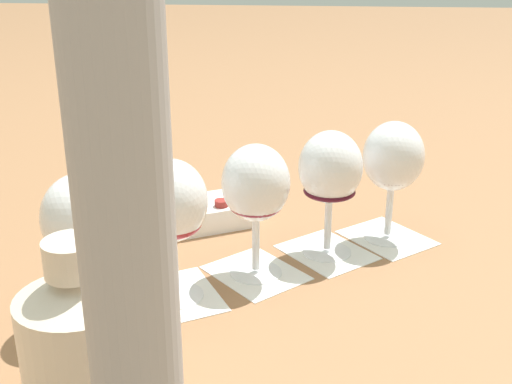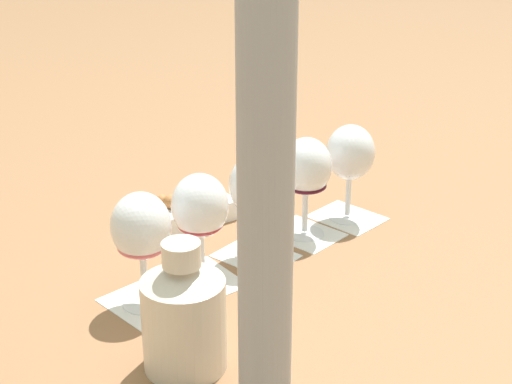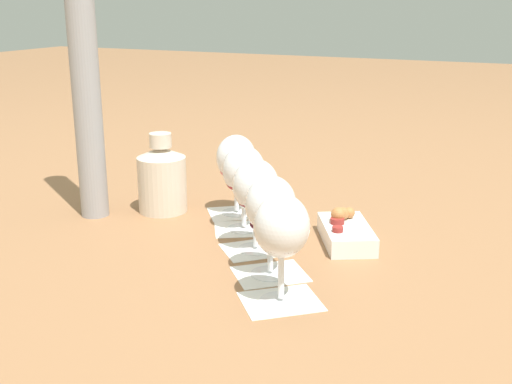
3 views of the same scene
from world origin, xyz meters
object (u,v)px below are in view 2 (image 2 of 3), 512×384
at_px(wine_glass_0, 141,231).
at_px(wine_glass_2, 253,189).
at_px(snack_dish, 186,211).
at_px(umbrella_pole, 266,119).
at_px(wine_glass_4, 350,157).
at_px(ceramic_vase, 184,314).
at_px(wine_glass_1, 200,211).
at_px(wine_glass_3, 306,171).

distance_m(wine_glass_0, wine_glass_2, 0.22).
xyz_separation_m(snack_dish, umbrella_pole, (-0.55, -0.07, 0.35)).
bearing_deg(snack_dish, umbrella_pole, -172.19).
bearing_deg(wine_glass_4, umbrella_pole, 158.06).
relative_size(ceramic_vase, snack_dish, 0.93).
bearing_deg(wine_glass_2, ceramic_vase, 157.75).
height_order(wine_glass_1, wine_glass_3, same).
bearing_deg(wine_glass_1, wine_glass_2, -50.28).
height_order(wine_glass_0, ceramic_vase, same).
xyz_separation_m(wine_glass_1, umbrella_pole, (-0.34, -0.06, 0.25)).
relative_size(wine_glass_1, wine_glass_2, 1.00).
xyz_separation_m(wine_glass_3, umbrella_pole, (-0.48, 0.13, 0.25)).
relative_size(wine_glass_2, snack_dish, 0.92).
height_order(wine_glass_4, snack_dish, wine_glass_4).
height_order(wine_glass_2, umbrella_pole, umbrella_pole).
relative_size(wine_glass_0, wine_glass_1, 1.00).
bearing_deg(snack_dish, wine_glass_1, -175.06).
height_order(wine_glass_1, wine_glass_2, same).
distance_m(wine_glass_2, snack_dish, 0.20).
height_order(wine_glass_2, snack_dish, wine_glass_2).
height_order(wine_glass_0, snack_dish, wine_glass_0).
xyz_separation_m(wine_glass_0, wine_glass_3, (0.20, -0.27, 0.00)).
bearing_deg(snack_dish, ceramic_vase, 178.29).
xyz_separation_m(wine_glass_1, wine_glass_4, (0.20, -0.27, -0.00)).
bearing_deg(ceramic_vase, umbrella_pole, -143.60).
bearing_deg(wine_glass_0, wine_glass_4, -54.17).
relative_size(wine_glass_1, umbrella_pole, 0.24).
bearing_deg(ceramic_vase, wine_glass_1, -8.14).
bearing_deg(wine_glass_4, snack_dish, 87.31).
height_order(wine_glass_0, wine_glass_1, same).
height_order(wine_glass_1, snack_dish, wine_glass_1).
relative_size(wine_glass_2, wine_glass_3, 1.00).
distance_m(wine_glass_1, umbrella_pole, 0.42).
distance_m(wine_glass_3, snack_dish, 0.24).
height_order(wine_glass_3, umbrella_pole, umbrella_pole).
bearing_deg(ceramic_vase, snack_dish, -1.71).
height_order(wine_glass_3, ceramic_vase, same).
bearing_deg(wine_glass_4, wine_glass_1, 126.03).
xyz_separation_m(wine_glass_3, wine_glass_4, (0.06, -0.09, -0.00)).
distance_m(wine_glass_2, ceramic_vase, 0.31).
height_order(wine_glass_2, ceramic_vase, same).
bearing_deg(wine_glass_1, umbrella_pole, -170.40).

